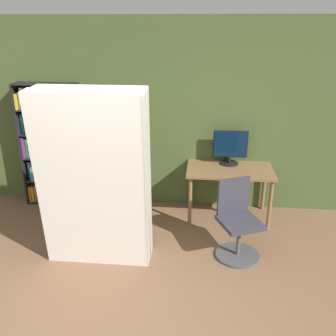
% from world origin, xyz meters
% --- Properties ---
extents(ground_plane, '(16.00, 16.00, 0.00)m').
position_xyz_m(ground_plane, '(0.00, 0.00, 0.00)').
color(ground_plane, brown).
extents(wall_back, '(8.00, 0.06, 2.70)m').
position_xyz_m(wall_back, '(0.00, 2.68, 1.35)').
color(wall_back, '#47592D').
rests_on(wall_back, ground).
extents(desk, '(1.18, 0.68, 0.73)m').
position_xyz_m(desk, '(1.20, 2.31, 0.63)').
color(desk, brown).
rests_on(desk, ground).
extents(monitor, '(0.48, 0.25, 0.48)m').
position_xyz_m(monitor, '(1.20, 2.51, 0.98)').
color(monitor, black).
rests_on(monitor, desk).
extents(office_chair, '(0.58, 0.58, 0.93)m').
position_xyz_m(office_chair, '(1.25, 1.38, 0.38)').
color(office_chair, '#4C4C51').
rests_on(office_chair, ground).
extents(bookshelf, '(0.89, 0.28, 1.82)m').
position_xyz_m(bookshelf, '(-1.49, 2.55, 0.89)').
color(bookshelf, black).
rests_on(bookshelf, ground).
extents(mattress_near, '(1.18, 0.34, 2.01)m').
position_xyz_m(mattress_near, '(-0.34, 1.04, 1.01)').
color(mattress_near, silver).
rests_on(mattress_near, ground).
extents(mattress_far, '(1.18, 0.27, 2.01)m').
position_xyz_m(mattress_far, '(-0.34, 1.24, 1.00)').
color(mattress_far, silver).
rests_on(mattress_far, ground).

